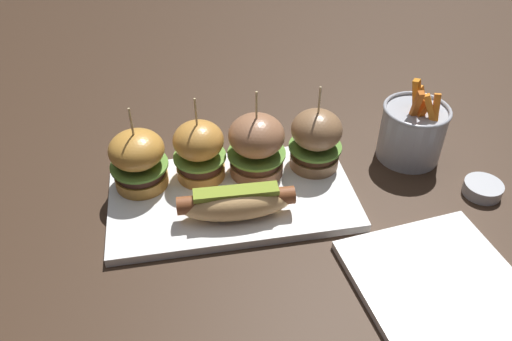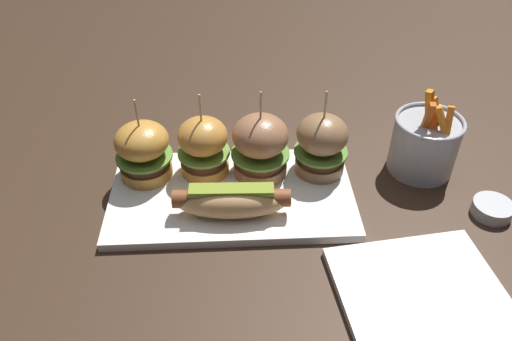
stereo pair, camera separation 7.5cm
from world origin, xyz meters
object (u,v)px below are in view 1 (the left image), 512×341
object	(u,v)px
hot_dog	(237,202)
sauce_ramekin	(483,188)
fries_bucket	(412,131)
slider_center_left	(199,150)
slider_far_left	(138,159)
slider_far_right	(316,139)
side_plate	(439,284)
platter_main	(232,197)
slider_center_right	(256,145)

from	to	relation	value
hot_dog	sauce_ramekin	distance (m)	0.39
hot_dog	fries_bucket	bearing A→B (deg)	18.95
slider_center_left	sauce_ramekin	xyz separation A→B (m)	(0.43, -0.11, -0.05)
slider_center_left	slider_far_left	bearing A→B (deg)	-177.65
slider_far_right	side_plate	size ratio (longest dim) A/B	0.70
fries_bucket	sauce_ramekin	distance (m)	0.14
hot_dog	side_plate	distance (m)	0.29
platter_main	fries_bucket	xyz separation A→B (m)	(0.31, 0.06, 0.04)
side_plate	slider_center_left	bearing A→B (deg)	136.72
hot_dog	slider_center_left	size ratio (longest dim) A/B	1.19
sauce_ramekin	side_plate	distance (m)	0.22
platter_main	sauce_ramekin	size ratio (longest dim) A/B	6.28
slider_far_right	slider_center_right	bearing A→B (deg)	-179.21
slider_center_right	fries_bucket	size ratio (longest dim) A/B	0.99
slider_far_left	fries_bucket	world-z (taller)	slider_far_left
slider_center_left	side_plate	world-z (taller)	slider_center_left
slider_far_right	fries_bucket	world-z (taller)	slider_far_right
slider_center_right	slider_far_left	bearing A→B (deg)	179.20
slider_far_right	side_plate	distance (m)	0.28
platter_main	hot_dog	xyz separation A→B (m)	(0.00, -0.05, 0.03)
platter_main	slider_far_left	bearing A→B (deg)	160.28
side_plate	hot_dog	bearing A→B (deg)	145.42
fries_bucket	side_plate	bearing A→B (deg)	-105.33
slider_far_right	sauce_ramekin	xyz separation A→B (m)	(0.25, -0.10, -0.05)
hot_dog	slider_center_left	xyz separation A→B (m)	(-0.04, 0.10, 0.02)
platter_main	side_plate	size ratio (longest dim) A/B	1.80
slider_center_left	platter_main	bearing A→B (deg)	-51.02
side_plate	slider_far_left	bearing A→B (deg)	145.10
sauce_ramekin	slider_center_right	bearing A→B (deg)	163.69
slider_far_left	slider_far_right	distance (m)	0.28
hot_dog	slider_far_left	size ratio (longest dim) A/B	1.23
side_plate	fries_bucket	bearing A→B (deg)	74.67
hot_dog	slider_center_left	world-z (taller)	slider_center_left
platter_main	slider_far_right	world-z (taller)	slider_far_right
slider_center_right	side_plate	distance (m)	0.33
slider_center_right	fries_bucket	bearing A→B (deg)	2.83
slider_center_right	slider_far_right	xyz separation A→B (m)	(0.10, 0.00, -0.00)
platter_main	slider_far_right	distance (m)	0.16
platter_main	sauce_ramekin	xyz separation A→B (m)	(0.39, -0.05, 0.00)
slider_far_right	fries_bucket	distance (m)	0.17
platter_main	slider_far_right	xyz separation A→B (m)	(0.14, 0.05, 0.06)
slider_center_left	hot_dog	bearing A→B (deg)	-66.88
slider_far_right	platter_main	bearing A→B (deg)	-161.64
fries_bucket	sauce_ramekin	bearing A→B (deg)	-56.31
platter_main	hot_dog	world-z (taller)	hot_dog
hot_dog	sauce_ramekin	bearing A→B (deg)	-0.89
hot_dog	slider_center_left	distance (m)	0.11
slider_far_right	fries_bucket	size ratio (longest dim) A/B	0.97
platter_main	slider_far_left	xyz separation A→B (m)	(-0.14, 0.05, 0.05)
slider_far_left	side_plate	world-z (taller)	slider_far_left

